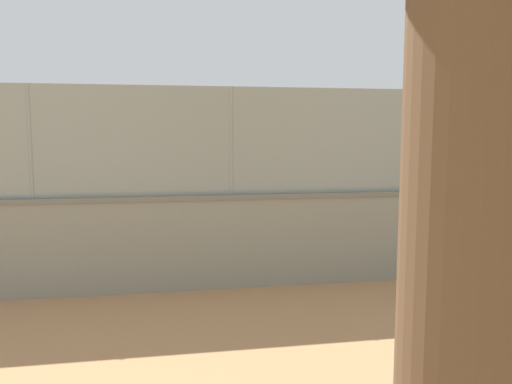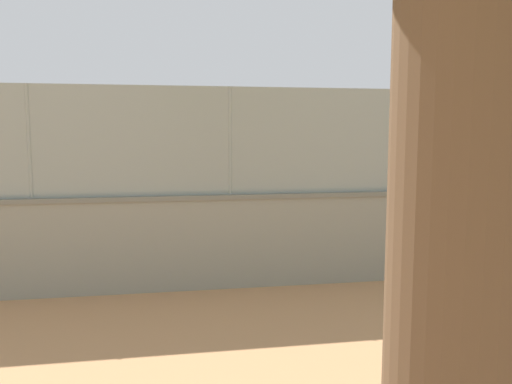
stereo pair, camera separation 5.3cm
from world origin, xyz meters
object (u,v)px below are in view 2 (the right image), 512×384
at_px(player_foreground_swinging, 274,189).
at_px(sports_ball, 150,205).
at_px(spare_ball_by_wall, 50,267).
at_px(player_near_wall_returning, 337,184).
at_px(player_at_service_line, 115,177).

xyz_separation_m(player_foreground_swinging, sports_ball, (4.01, -3.64, -0.92)).
bearing_deg(spare_ball_by_wall, player_near_wall_returning, -143.18).
relative_size(player_near_wall_returning, sports_ball, 10.71).
bearing_deg(sports_ball, spare_ball_by_wall, 78.04).
bearing_deg(spare_ball_by_wall, player_at_service_line, -92.14).
height_order(player_near_wall_returning, player_foreground_swinging, player_near_wall_returning).
distance_m(player_at_service_line, sports_ball, 2.63).
xyz_separation_m(sports_ball, spare_ball_by_wall, (1.83, 8.61, -0.03)).
height_order(player_foreground_swinging, spare_ball_by_wall, player_foreground_swinging).
height_order(player_near_wall_returning, sports_ball, player_near_wall_returning).
relative_size(player_foreground_swinging, sports_ball, 10.67).
bearing_deg(player_near_wall_returning, player_foreground_swinging, 27.10).
bearing_deg(sports_ball, player_near_wall_returning, 160.37).
relative_size(player_at_service_line, sports_ball, 10.71).
relative_size(player_at_service_line, player_foreground_swinging, 1.00).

